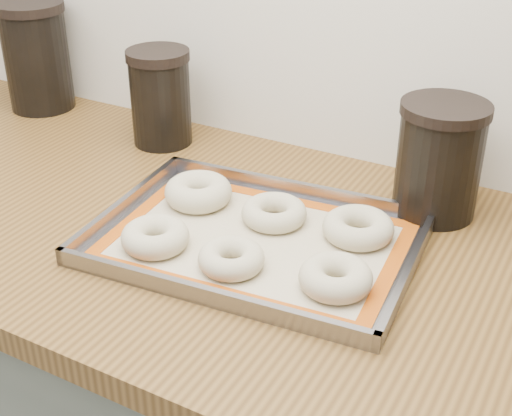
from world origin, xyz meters
The scene contains 12 objects.
countertop centered at (0.00, 1.68, 0.88)m, with size 3.06×0.68×0.04m, color brown.
baking_tray centered at (0.21, 1.66, 0.91)m, with size 0.49×0.37×0.03m.
baking_mat centered at (0.21, 1.66, 0.90)m, with size 0.44×0.33×0.00m.
bagel_front_left centered at (0.09, 1.57, 0.92)m, with size 0.10×0.10×0.04m, color beige.
bagel_front_mid centered at (0.21, 1.58, 0.92)m, with size 0.09×0.09×0.03m, color beige.
bagel_front_right centered at (0.35, 1.60, 0.92)m, with size 0.10×0.10×0.04m, color beige.
bagel_back_left centered at (0.07, 1.71, 0.92)m, with size 0.11×0.11×0.04m, color beige.
bagel_back_mid centered at (0.20, 1.72, 0.92)m, with size 0.10×0.10×0.03m, color beige.
bagel_back_right centered at (0.33, 1.74, 0.92)m, with size 0.10×0.10×0.03m, color beige.
canister_left centered at (-0.46, 1.92, 1.01)m, with size 0.14×0.14×0.22m.
canister_mid centered at (-0.13, 1.89, 0.99)m, with size 0.12×0.12×0.18m.
canister_right centered at (0.40, 1.88, 0.99)m, with size 0.13×0.13×0.18m.
Camera 1 is at (0.63, 0.88, 1.46)m, focal length 50.00 mm.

